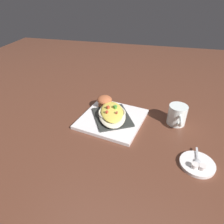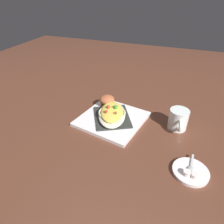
# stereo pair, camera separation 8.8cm
# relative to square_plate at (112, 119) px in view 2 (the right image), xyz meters

# --- Properties ---
(ground_plane) EXTENTS (2.60, 2.60, 0.00)m
(ground_plane) POSITION_rel_square_plate_xyz_m (0.00, 0.00, -0.01)
(ground_plane) COLOR brown
(square_plate) EXTENTS (0.31, 0.31, 0.01)m
(square_plate) POSITION_rel_square_plate_xyz_m (0.00, 0.00, 0.00)
(square_plate) COLOR white
(square_plate) RESTS_ON ground_plane
(folded_napkin) EXTENTS (0.23, 0.22, 0.01)m
(folded_napkin) POSITION_rel_square_plate_xyz_m (0.00, 0.00, 0.01)
(folded_napkin) COLOR #2B2D2A
(folded_napkin) RESTS_ON square_plate
(gratin_dish) EXTENTS (0.23, 0.18, 0.05)m
(gratin_dish) POSITION_rel_square_plate_xyz_m (-0.00, 0.00, 0.03)
(gratin_dish) COLOR beige
(gratin_dish) RESTS_ON folded_napkin
(muffin) EXTENTS (0.07, 0.07, 0.06)m
(muffin) POSITION_rel_square_plate_xyz_m (-0.09, -0.06, 0.04)
(muffin) COLOR #A35E32
(muffin) RESTS_ON square_plate
(coffee_mug) EXTENTS (0.11, 0.08, 0.09)m
(coffee_mug) POSITION_rel_square_plate_xyz_m (-0.04, 0.28, 0.03)
(coffee_mug) COLOR white
(coffee_mug) RESTS_ON ground_plane
(creamer_saucer) EXTENTS (0.12, 0.12, 0.01)m
(creamer_saucer) POSITION_rel_square_plate_xyz_m (0.19, 0.34, -0.00)
(creamer_saucer) COLOR white
(creamer_saucer) RESTS_ON ground_plane
(spoon) EXTENTS (0.09, 0.02, 0.01)m
(spoon) POSITION_rel_square_plate_xyz_m (0.18, 0.34, 0.01)
(spoon) COLOR silver
(spoon) RESTS_ON creamer_saucer
(creamer_cup_0) EXTENTS (0.02, 0.02, 0.02)m
(creamer_cup_0) POSITION_rel_square_plate_xyz_m (0.21, 0.33, 0.01)
(creamer_cup_0) COLOR white
(creamer_cup_0) RESTS_ON creamer_saucer
(creamer_cup_1) EXTENTS (0.02, 0.02, 0.02)m
(creamer_cup_1) POSITION_rel_square_plate_xyz_m (0.21, 0.35, 0.01)
(creamer_cup_1) COLOR white
(creamer_cup_1) RESTS_ON creamer_saucer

